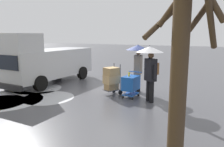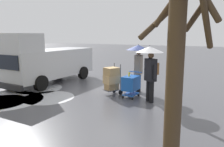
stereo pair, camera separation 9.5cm
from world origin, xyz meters
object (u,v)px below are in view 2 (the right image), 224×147
at_px(cargo_van_parked_right, 46,61).
at_px(bare_tree_near, 176,65).
at_px(pedestrian_black_side, 150,61).
at_px(pedestrian_pink_side, 138,57).
at_px(hand_dolly_boxes, 112,79).
at_px(shopping_cart_vendor, 131,84).
at_px(street_lamp, 177,40).

xyz_separation_m(cargo_van_parked_right, bare_tree_near, (-7.89, 5.34, 0.93)).
height_order(pedestrian_black_side, bare_tree_near, bare_tree_near).
xyz_separation_m(pedestrian_pink_side, bare_tree_near, (-2.94, 5.89, 0.53)).
xyz_separation_m(cargo_van_parked_right, hand_dolly_boxes, (-4.12, 0.35, -0.48)).
distance_m(cargo_van_parked_right, shopping_cart_vendor, 5.06).
height_order(cargo_van_parked_right, bare_tree_near, bare_tree_near).
height_order(cargo_van_parked_right, pedestrian_black_side, cargo_van_parked_right).
xyz_separation_m(pedestrian_pink_side, pedestrian_black_side, (-0.91, 1.07, -0.01)).
height_order(pedestrian_pink_side, bare_tree_near, bare_tree_near).
xyz_separation_m(shopping_cart_vendor, street_lamp, (-2.05, 1.34, 1.80)).
relative_size(bare_tree_near, street_lamp, 1.04).
distance_m(shopping_cart_vendor, hand_dolly_boxes, 0.90).
relative_size(hand_dolly_boxes, street_lamp, 0.34).
height_order(shopping_cart_vendor, bare_tree_near, bare_tree_near).
distance_m(hand_dolly_boxes, pedestrian_pink_side, 1.51).
height_order(hand_dolly_boxes, bare_tree_near, bare_tree_near).
distance_m(cargo_van_parked_right, bare_tree_near, 9.57).
bearing_deg(bare_tree_near, hand_dolly_boxes, -52.94).
xyz_separation_m(pedestrian_pink_side, street_lamp, (-2.11, 2.23, 0.79)).
bearing_deg(bare_tree_near, street_lamp, -77.21).
distance_m(hand_dolly_boxes, street_lamp, 3.63).
relative_size(shopping_cart_vendor, pedestrian_black_side, 0.49).
bearing_deg(pedestrian_black_side, pedestrian_pink_side, -49.62).
distance_m(shopping_cart_vendor, pedestrian_pink_side, 1.35).
bearing_deg(bare_tree_near, pedestrian_pink_side, -63.46).
bearing_deg(street_lamp, cargo_van_parked_right, -13.38).
height_order(shopping_cart_vendor, hand_dolly_boxes, hand_dolly_boxes).
bearing_deg(shopping_cart_vendor, bare_tree_near, 119.97).
bearing_deg(hand_dolly_boxes, pedestrian_pink_side, -132.76).
bearing_deg(cargo_van_parked_right, shopping_cart_vendor, 176.08).
xyz_separation_m(hand_dolly_boxes, street_lamp, (-2.94, 1.33, 1.67)).
bearing_deg(shopping_cart_vendor, street_lamp, 146.92).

